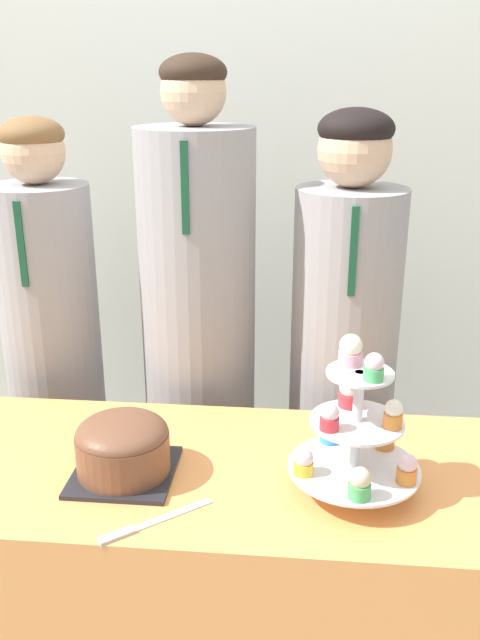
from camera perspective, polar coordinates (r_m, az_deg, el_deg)
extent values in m
cube|color=silver|center=(2.41, -0.33, 15.42)|extent=(9.00, 0.06, 2.70)
cube|color=#EF9951|center=(1.72, -4.44, -22.76)|extent=(1.67, 0.55, 0.76)
cube|color=#232328|center=(1.47, -9.70, -12.49)|extent=(0.21, 0.21, 0.01)
cylinder|color=brown|center=(1.45, -9.81, -10.91)|extent=(0.19, 0.19, 0.08)
ellipsoid|color=brown|center=(1.43, -9.92, -9.33)|extent=(0.19, 0.19, 0.07)
cube|color=silver|center=(1.35, -5.60, -15.97)|extent=(0.14, 0.11, 0.00)
cube|color=#B2B2B7|center=(1.31, -10.32, -17.45)|extent=(0.07, 0.06, 0.01)
cylinder|color=silver|center=(1.36, 9.75, -9.31)|extent=(0.02, 0.02, 0.26)
cylinder|color=silver|center=(1.40, 9.55, -12.17)|extent=(0.26, 0.26, 0.01)
cylinder|color=silver|center=(1.35, 9.81, -8.44)|extent=(0.18, 0.18, 0.01)
cylinder|color=silver|center=(1.30, 10.07, -4.44)|extent=(0.13, 0.13, 0.01)
cylinder|color=yellow|center=(1.36, 5.37, -12.30)|extent=(0.04, 0.04, 0.02)
sphere|color=silver|center=(1.35, 5.40, -11.46)|extent=(0.04, 0.04, 0.04)
cylinder|color=#4CB766|center=(1.31, 10.01, -13.95)|extent=(0.04, 0.04, 0.03)
sphere|color=beige|center=(1.29, 10.08, -12.95)|extent=(0.04, 0.04, 0.04)
cylinder|color=orange|center=(1.37, 13.84, -12.57)|extent=(0.04, 0.04, 0.03)
sphere|color=silver|center=(1.35, 13.93, -11.63)|extent=(0.04, 0.04, 0.04)
cylinder|color=orange|center=(1.47, 12.07, -9.99)|extent=(0.04, 0.04, 0.03)
sphere|color=silver|center=(1.46, 12.14, -9.15)|extent=(0.04, 0.04, 0.04)
cylinder|color=#3893DB|center=(1.47, 7.58, -9.67)|extent=(0.04, 0.04, 0.02)
sphere|color=white|center=(1.46, 7.63, -8.84)|extent=(0.04, 0.04, 0.04)
cylinder|color=#E5333D|center=(1.40, 9.24, -6.62)|extent=(0.05, 0.05, 0.03)
sphere|color=#F4E5C6|center=(1.38, 9.30, -5.62)|extent=(0.04, 0.04, 0.04)
cylinder|color=#E5333D|center=(1.30, 7.53, -8.63)|extent=(0.04, 0.04, 0.03)
sphere|color=silver|center=(1.29, 7.57, -7.73)|extent=(0.03, 0.03, 0.03)
cylinder|color=orange|center=(1.33, 12.74, -8.23)|extent=(0.04, 0.04, 0.03)
sphere|color=white|center=(1.32, 12.82, -7.28)|extent=(0.03, 0.03, 0.03)
cylinder|color=pink|center=(1.33, 9.26, -3.19)|extent=(0.05, 0.05, 0.03)
sphere|color=#F4E5C6|center=(1.32, 9.33, -2.13)|extent=(0.05, 0.05, 0.05)
cylinder|color=#4CB766|center=(1.27, 11.18, -4.47)|extent=(0.04, 0.04, 0.02)
sphere|color=silver|center=(1.26, 11.25, -3.51)|extent=(0.04, 0.04, 0.04)
cylinder|color=#939399|center=(2.09, -15.03, -6.50)|extent=(0.27, 0.27, 1.27)
sphere|color=#D6AD89|center=(1.89, -17.03, 13.36)|extent=(0.17, 0.17, 0.17)
ellipsoid|color=brown|center=(1.89, -17.17, 14.73)|extent=(0.17, 0.17, 0.09)
cube|color=#14472D|center=(1.80, -17.96, 6.03)|extent=(0.02, 0.01, 0.22)
cylinder|color=#939399|center=(1.96, -3.39, -5.28)|extent=(0.31, 0.31, 1.42)
sphere|color=#D6AD89|center=(1.77, -3.94, 18.63)|extent=(0.17, 0.17, 0.17)
ellipsoid|color=#332319|center=(1.77, -3.98, 20.10)|extent=(0.17, 0.17, 0.09)
cube|color=#14472D|center=(1.63, -4.66, 10.97)|extent=(0.02, 0.01, 0.22)
cylinder|color=#939399|center=(1.97, 8.42, -7.64)|extent=(0.29, 0.29, 1.27)
sphere|color=#D6AD89|center=(1.76, 9.65, 13.93)|extent=(0.19, 0.19, 0.19)
ellipsoid|color=black|center=(1.75, 9.75, 15.60)|extent=(0.19, 0.19, 0.10)
cube|color=#14472D|center=(1.65, 9.53, 5.65)|extent=(0.02, 0.01, 0.22)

